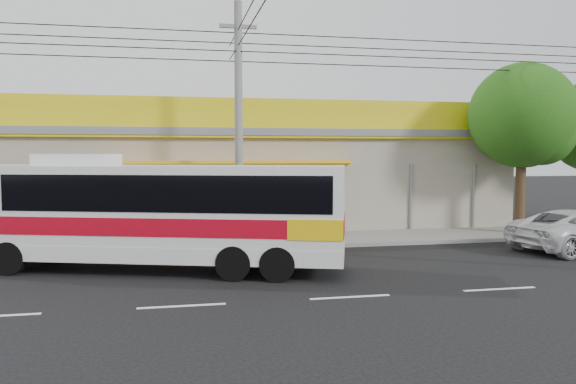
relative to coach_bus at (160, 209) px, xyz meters
name	(u,v)px	position (x,y,z in m)	size (l,w,h in m)	color
ground	(323,275)	(4.56, -1.56, -1.85)	(120.00, 120.00, 0.00)	black
sidewalk	(283,240)	(4.56, 4.44, -1.77)	(30.00, 3.20, 0.15)	gray
lane_markings	(350,297)	(4.56, -4.06, -1.85)	(50.00, 0.12, 0.01)	silver
storefront_building	(261,177)	(4.56, 9.98, 0.45)	(22.60, 9.20, 5.70)	gray
coach_bus	(160,209)	(0.00, 0.00, 0.00)	(11.39, 5.72, 3.45)	silver
utility_pole	(238,46)	(2.73, 3.34, 5.45)	(34.00, 14.00, 8.85)	slate
tree_near	(526,119)	(14.73, 4.03, 3.03)	(4.34, 4.34, 7.20)	#372416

